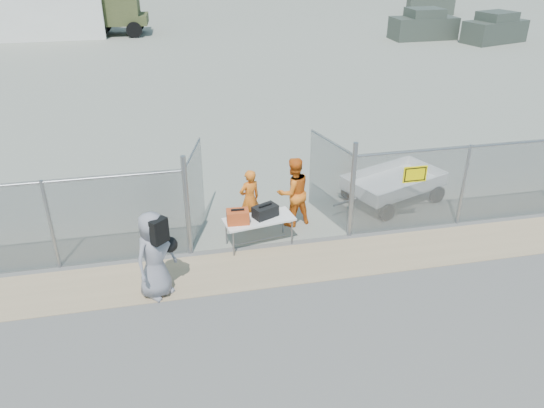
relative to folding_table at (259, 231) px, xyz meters
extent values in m
plane|color=#555555|center=(0.31, -2.04, -0.36)|extent=(160.00, 160.00, 0.00)
cube|color=gray|center=(0.31, 39.96, -0.35)|extent=(160.00, 80.00, 0.01)
cube|color=tan|center=(0.31, -1.04, -0.35)|extent=(44.00, 1.60, 0.01)
cube|color=#CF4C1E|center=(-0.52, -0.10, 0.52)|extent=(0.54, 0.38, 0.33)
cube|color=black|center=(0.17, 0.07, 0.50)|extent=(0.68, 0.56, 0.28)
imported|color=orange|center=(-0.07, 0.91, 0.44)|extent=(0.68, 0.57, 1.60)
imported|color=orange|center=(1.05, 0.82, 0.57)|extent=(1.06, 0.92, 1.86)
imported|color=gray|center=(-2.47, -1.52, 0.61)|extent=(1.12, 1.10, 1.94)
camera|label=1|loc=(-1.99, -10.98, 6.56)|focal=35.00mm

